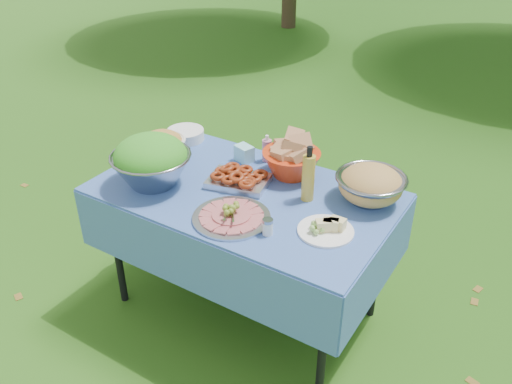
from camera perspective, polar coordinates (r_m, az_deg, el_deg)
ground at (r=3.13m, az=-1.12°, el=-11.92°), size 80.00×80.00×0.00m
picnic_table at (r=2.89m, az=-1.19°, el=-6.41°), size 1.46×0.86×0.76m
salad_bowl at (r=2.72m, az=-11.00°, el=3.25°), size 0.52×0.52×0.26m
pasta_bowl_white at (r=3.02m, az=-9.87°, el=5.03°), size 0.27×0.27×0.14m
plate_stack at (r=3.20m, az=-7.43°, el=6.02°), size 0.24×0.24×0.06m
wipes_box at (r=2.93m, az=-1.26°, el=4.08°), size 0.11×0.10×0.09m
sanitizer_bottle at (r=2.92m, az=1.16°, el=4.65°), size 0.07×0.07×0.15m
bread_bowl at (r=2.77m, az=3.75°, el=3.63°), size 0.35×0.35×0.20m
pasta_bowl_steel at (r=2.61m, az=11.99°, el=0.83°), size 0.41×0.41×0.18m
fried_tray at (r=2.72m, az=-1.87°, el=1.48°), size 0.34×0.27×0.07m
charcuterie_platter at (r=2.45m, az=-2.62°, el=-2.03°), size 0.43×0.43×0.08m
oil_bottle at (r=2.55m, az=5.55°, el=1.95°), size 0.08×0.08×0.28m
cheese_plate at (r=2.38m, az=7.38°, el=-3.53°), size 0.32×0.32×0.07m
shaker at (r=2.35m, az=1.23°, el=-3.68°), size 0.06×0.06×0.08m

